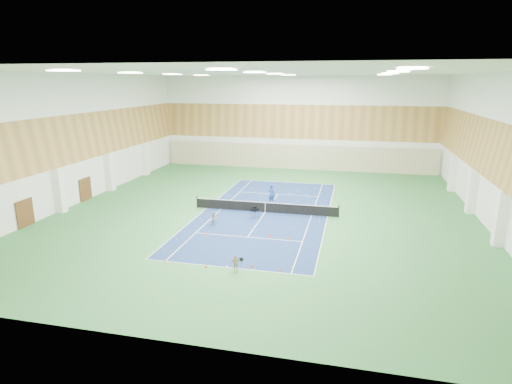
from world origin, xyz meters
TOP-DOWN VIEW (x-y plane):
  - ground at (0.00, 0.00)m, footprint 40.00×40.00m
  - room_shell at (0.00, 0.00)m, footprint 36.00×40.00m
  - wood_cladding at (0.00, 0.00)m, footprint 36.00×40.00m
  - ceiling_light_grid at (0.00, 0.00)m, footprint 21.40×25.40m
  - court_surface at (0.00, 0.00)m, footprint 10.97×23.77m
  - tennis_balls_scatter at (0.00, 0.00)m, footprint 10.57×22.77m
  - tennis_net at (0.00, 0.00)m, footprint 12.80×0.10m
  - back_curtain at (0.00, 19.75)m, footprint 35.40×0.16m
  - door_left_a at (-17.92, -8.00)m, footprint 0.08×1.80m
  - door_left_b at (-17.92, 0.00)m, footprint 0.08×1.80m
  - coach at (0.01, 2.86)m, footprint 0.80×0.64m
  - child_court at (-3.27, -4.46)m, footprint 0.60×0.49m
  - child_apron at (0.75, -12.32)m, footprint 0.69×0.49m
  - ball_cart at (-0.56, -1.80)m, footprint 0.70×0.70m
  - cone_svc_a at (-3.16, -6.73)m, footprint 0.22×0.22m
  - cone_svc_b at (-1.73, -6.87)m, footprint 0.17×0.17m
  - cone_svc_c at (1.64, -5.90)m, footprint 0.21×0.21m
  - cone_svc_d at (3.08, -6.26)m, footprint 0.17×0.17m
  - cone_base_a at (-4.07, -12.02)m, footprint 0.18×0.18m
  - cone_base_b at (-1.21, -12.19)m, footprint 0.17×0.17m
  - cone_base_c at (1.61, -11.53)m, footprint 0.20×0.20m
  - cone_base_d at (3.40, -11.61)m, footprint 0.19×0.19m

SIDE VIEW (x-z plane):
  - ground at x=0.00m, z-range 0.00..0.00m
  - court_surface at x=0.00m, z-range 0.00..0.01m
  - tennis_balls_scatter at x=0.00m, z-range 0.01..0.08m
  - cone_base_b at x=-1.21m, z-range 0.00..0.19m
  - cone_svc_b at x=-1.73m, z-range 0.00..0.19m
  - cone_svc_d at x=3.08m, z-range 0.00..0.19m
  - cone_base_a at x=-4.07m, z-range 0.00..0.20m
  - cone_base_d at x=3.40m, z-range 0.00..0.21m
  - cone_base_c at x=1.61m, z-range 0.00..0.22m
  - cone_svc_c at x=1.64m, z-range 0.00..0.23m
  - cone_svc_a at x=-3.16m, z-range 0.00..0.24m
  - ball_cart at x=-0.56m, z-range 0.00..0.94m
  - child_apron at x=0.75m, z-range 0.00..1.09m
  - tennis_net at x=0.00m, z-range 0.00..1.10m
  - child_court at x=-3.27m, z-range 0.00..1.18m
  - coach at x=0.01m, z-range 0.00..1.89m
  - door_left_a at x=-17.92m, z-range 0.00..2.20m
  - door_left_b at x=-17.92m, z-range 0.00..2.20m
  - back_curtain at x=0.00m, z-range 0.00..3.20m
  - room_shell at x=0.00m, z-range 0.00..12.00m
  - wood_cladding at x=0.00m, z-range 4.00..12.00m
  - ceiling_light_grid at x=0.00m, z-range 11.89..11.95m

